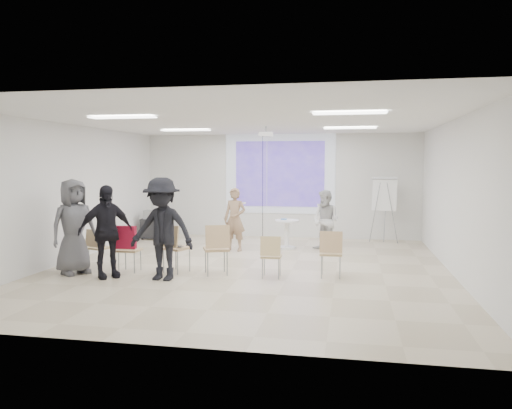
% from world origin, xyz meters
% --- Properties ---
extents(floor, '(8.00, 9.00, 0.10)m').
position_xyz_m(floor, '(0.00, 0.00, -0.05)').
color(floor, beige).
rests_on(floor, ground).
extents(ceiling, '(8.00, 9.00, 0.10)m').
position_xyz_m(ceiling, '(0.00, 0.00, 3.05)').
color(ceiling, white).
rests_on(ceiling, wall_back).
extents(wall_back, '(8.00, 0.10, 3.00)m').
position_xyz_m(wall_back, '(0.00, 4.55, 1.50)').
color(wall_back, silver).
rests_on(wall_back, floor).
extents(wall_left, '(0.10, 9.00, 3.00)m').
position_xyz_m(wall_left, '(-4.05, 0.00, 1.50)').
color(wall_left, silver).
rests_on(wall_left, floor).
extents(wall_right, '(0.10, 9.00, 3.00)m').
position_xyz_m(wall_right, '(4.05, 0.00, 1.50)').
color(wall_right, silver).
rests_on(wall_right, floor).
extents(projection_halo, '(3.20, 0.01, 2.30)m').
position_xyz_m(projection_halo, '(0.00, 4.49, 1.85)').
color(projection_halo, silver).
rests_on(projection_halo, wall_back).
extents(projection_image, '(2.60, 0.01, 1.90)m').
position_xyz_m(projection_image, '(0.00, 4.47, 1.85)').
color(projection_image, '#4A33B0').
rests_on(projection_image, wall_back).
extents(pedestal_table, '(0.65, 0.65, 0.75)m').
position_xyz_m(pedestal_table, '(0.47, 2.50, 0.42)').
color(pedestal_table, white).
rests_on(pedestal_table, floor).
extents(player_left, '(0.71, 0.54, 1.76)m').
position_xyz_m(player_left, '(-0.76, 1.98, 0.88)').
color(player_left, tan).
rests_on(player_left, floor).
extents(player_right, '(1.02, 0.96, 1.66)m').
position_xyz_m(player_right, '(1.45, 2.37, 0.83)').
color(player_right, silver).
rests_on(player_right, floor).
extents(controller_left, '(0.07, 0.14, 0.04)m').
position_xyz_m(controller_left, '(-0.58, 2.23, 1.16)').
color(controller_left, white).
rests_on(controller_left, player_left).
extents(controller_right, '(0.11, 0.13, 0.04)m').
position_xyz_m(controller_right, '(1.27, 2.62, 1.12)').
color(controller_right, silver).
rests_on(controller_right, player_right).
extents(chair_far_left, '(0.48, 0.50, 0.80)m').
position_xyz_m(chair_far_left, '(-3.08, -0.53, 0.48)').
color(chair_far_left, tan).
rests_on(chair_far_left, floor).
extents(chair_left_mid, '(0.41, 0.44, 0.86)m').
position_xyz_m(chair_left_mid, '(-2.26, -0.83, 0.51)').
color(chair_left_mid, tan).
rests_on(chair_left_mid, floor).
extents(chair_left_inner, '(0.59, 0.61, 0.96)m').
position_xyz_m(chair_left_inner, '(-1.36, -0.71, 0.57)').
color(chair_left_inner, tan).
rests_on(chair_left_inner, floor).
extents(chair_center, '(0.62, 0.64, 0.99)m').
position_xyz_m(chair_center, '(-0.47, -0.75, 0.58)').
color(chair_center, tan).
rests_on(chair_center, floor).
extents(chair_right_inner, '(0.40, 0.42, 0.80)m').
position_xyz_m(chair_right_inner, '(0.59, -0.81, 0.48)').
color(chair_right_inner, tan).
rests_on(chair_right_inner, floor).
extents(chair_right_far, '(0.43, 0.46, 0.90)m').
position_xyz_m(chair_right_far, '(1.69, -0.58, 0.53)').
color(chair_right_far, tan).
rests_on(chair_right_far, floor).
extents(red_jacket, '(0.46, 0.12, 0.44)m').
position_xyz_m(red_jacket, '(-2.26, -0.98, 0.72)').
color(red_jacket, '#A8142F').
rests_on(red_jacket, chair_left_mid).
extents(laptop, '(0.42, 0.37, 0.03)m').
position_xyz_m(laptop, '(-1.33, -0.61, 0.51)').
color(laptop, black).
rests_on(laptop, chair_left_inner).
extents(audience_left, '(1.32, 1.31, 2.00)m').
position_xyz_m(audience_left, '(-2.46, -1.33, 1.00)').
color(audience_left, black).
rests_on(audience_left, floor).
extents(audience_mid, '(1.44, 0.86, 2.14)m').
position_xyz_m(audience_mid, '(-1.35, -1.31, 1.07)').
color(audience_mid, black).
rests_on(audience_mid, floor).
extents(audience_outer, '(1.12, 1.21, 2.07)m').
position_xyz_m(audience_outer, '(-3.24, -1.13, 1.04)').
color(audience_outer, '#5D5D62').
rests_on(audience_outer, floor).
extents(flipchart_easel, '(0.76, 0.59, 1.78)m').
position_xyz_m(flipchart_easel, '(2.94, 3.90, 1.31)').
color(flipchart_easel, '#909398').
rests_on(flipchart_easel, floor).
extents(av_cart, '(0.58, 0.48, 0.82)m').
position_xyz_m(av_cart, '(-3.55, 3.43, 0.38)').
color(av_cart, black).
rests_on(av_cart, floor).
extents(ceiling_projector, '(0.30, 0.25, 3.00)m').
position_xyz_m(ceiling_projector, '(0.10, 1.49, 2.69)').
color(ceiling_projector, white).
rests_on(ceiling_projector, ceiling).
extents(fluor_panel_nw, '(1.20, 0.30, 0.02)m').
position_xyz_m(fluor_panel_nw, '(-2.00, 2.00, 2.97)').
color(fluor_panel_nw, white).
rests_on(fluor_panel_nw, ceiling).
extents(fluor_panel_ne, '(1.20, 0.30, 0.02)m').
position_xyz_m(fluor_panel_ne, '(2.00, 2.00, 2.97)').
color(fluor_panel_ne, white).
rests_on(fluor_panel_ne, ceiling).
extents(fluor_panel_sw, '(1.20, 0.30, 0.02)m').
position_xyz_m(fluor_panel_sw, '(-2.00, -1.50, 2.97)').
color(fluor_panel_sw, white).
rests_on(fluor_panel_sw, ceiling).
extents(fluor_panel_se, '(1.20, 0.30, 0.02)m').
position_xyz_m(fluor_panel_se, '(2.00, -1.50, 2.97)').
color(fluor_panel_se, white).
rests_on(fluor_panel_se, ceiling).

